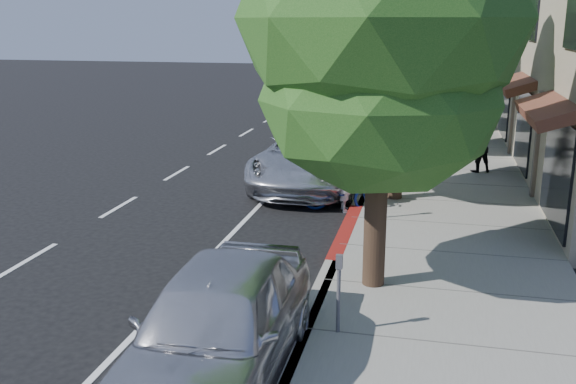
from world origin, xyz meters
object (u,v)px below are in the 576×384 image
(silver_suv, at_px, (313,156))
(near_car_a, at_px, (217,326))
(street_tree_2, at_px, (412,19))
(street_tree_4, at_px, (420,29))
(dark_suv_far, at_px, (374,90))
(pedestrian, at_px, (479,147))
(street_tree_0, at_px, (382,25))
(dark_sedan, at_px, (361,119))
(bicycle, at_px, (341,191))
(street_tree_1, at_px, (402,23))
(street_tree_5, at_px, (423,27))
(cyclist, at_px, (345,179))
(street_tree_3, at_px, (417,17))
(white_pickup, at_px, (342,113))

(silver_suv, relative_size, near_car_a, 1.30)
(street_tree_2, relative_size, street_tree_4, 1.06)
(dark_suv_far, xyz_separation_m, pedestrian, (5.07, -18.68, 0.22))
(street_tree_0, distance_m, dark_sedan, 17.11)
(silver_suv, distance_m, near_car_a, 11.03)
(bicycle, bearing_deg, dark_sedan, 1.65)
(street_tree_1, height_order, street_tree_5, street_tree_1)
(street_tree_2, height_order, street_tree_4, street_tree_2)
(cyclist, xyz_separation_m, pedestrian, (3.58, 4.71, 0.09))
(bicycle, distance_m, near_car_a, 8.46)
(street_tree_3, bearing_deg, pedestrian, -74.04)
(street_tree_3, height_order, street_tree_4, street_tree_3)
(street_tree_4, bearing_deg, bicycle, -93.90)
(street_tree_5, height_order, cyclist, street_tree_5)
(cyclist, bearing_deg, street_tree_5, -23.28)
(street_tree_0, distance_m, dark_suv_far, 28.80)
(white_pickup, height_order, dark_suv_far, white_pickup)
(street_tree_1, distance_m, bicycle, 4.51)
(street_tree_0, xyz_separation_m, street_tree_3, (0.00, 18.00, 0.24))
(white_pickup, relative_size, dark_suv_far, 1.19)
(silver_suv, height_order, white_pickup, silver_suv)
(street_tree_3, distance_m, street_tree_4, 6.03)
(street_tree_0, distance_m, bicycle, 6.60)
(near_car_a, bearing_deg, dark_sedan, 90.41)
(dark_sedan, bearing_deg, white_pickup, 128.90)
(street_tree_0, height_order, dark_sedan, street_tree_0)
(street_tree_1, xyz_separation_m, dark_suv_far, (-2.70, 22.39, -4.00))
(near_car_a, height_order, pedestrian, pedestrian)
(cyclist, bearing_deg, street_tree_0, 173.11)
(street_tree_5, relative_size, silver_suv, 1.12)
(cyclist, relative_size, dark_suv_far, 0.40)
(cyclist, height_order, silver_suv, silver_suv)
(street_tree_4, bearing_deg, silver_suv, -98.68)
(street_tree_4, xyz_separation_m, cyclist, (-1.21, -19.00, -3.49))
(pedestrian, bearing_deg, street_tree_0, 54.87)
(silver_suv, distance_m, dark_sedan, 9.01)
(cyclist, relative_size, near_car_a, 0.35)
(bicycle, bearing_deg, street_tree_3, -8.10)
(street_tree_4, distance_m, cyclist, 19.36)
(street_tree_3, bearing_deg, dark_sedan, -144.71)
(pedestrian, bearing_deg, dark_suv_far, -96.24)
(street_tree_5, bearing_deg, dark_suv_far, -149.22)
(street_tree_0, height_order, street_tree_5, street_tree_0)
(street_tree_1, relative_size, silver_suv, 1.22)
(bicycle, bearing_deg, street_tree_4, -6.31)
(street_tree_4, bearing_deg, street_tree_2, -90.00)
(dark_sedan, height_order, near_car_a, near_car_a)
(street_tree_1, xyz_separation_m, white_pickup, (-3.10, 11.74, -3.99))
(street_tree_0, xyz_separation_m, street_tree_1, (0.00, 6.00, 0.01))
(street_tree_1, distance_m, silver_suv, 4.83)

